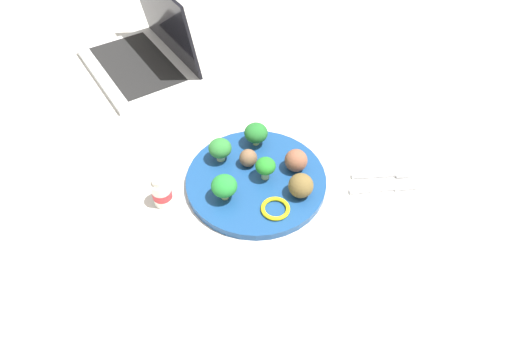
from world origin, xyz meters
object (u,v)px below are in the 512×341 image
plate (256,180)px  broccoli_floret_near_rim (224,186)px  meatball_back_right (301,186)px  yogurt_bottle (162,192)px  meatball_back_left (248,158)px  fork (385,174)px  knife (389,187)px  broccoli_floret_mid_right (265,167)px  broccoli_floret_back_right (220,149)px  napkin (382,183)px  broccoli_floret_front_right (255,133)px  pepper_ring_mid_left (275,209)px  laptop (145,53)px  meatball_far_rim (296,160)px

plate → broccoli_floret_near_rim: size_ratio=5.28×
meatball_back_right → yogurt_bottle: yogurt_bottle is taller
plate → meatball_back_left: 0.05m
meatball_back_left → fork: 0.28m
fork → knife: 0.04m
broccoli_floret_mid_right → broccoli_floret_back_right: bearing=149.7°
napkin → fork: fork is taller
yogurt_bottle → napkin: bearing=6.3°
broccoli_floret_front_right → meatball_back_left: size_ratio=1.39×
broccoli_floret_mid_right → meatball_back_right: 0.08m
broccoli_floret_near_rim → pepper_ring_mid_left: 0.10m
meatball_back_right → knife: size_ratio=0.33×
meatball_back_right → meatball_back_left: 0.13m
broccoli_floret_mid_right → laptop: bearing=126.4°
broccoli_floret_near_rim → pepper_ring_mid_left: bearing=-17.5°
broccoli_floret_back_right → meatball_back_left: (0.06, -0.01, -0.01)m
knife → laptop: bearing=141.7°
meatball_back_right → pepper_ring_mid_left: 0.07m
plate → pepper_ring_mid_left: bearing=-66.2°
broccoli_floret_back_right → laptop: laptop is taller
plate → broccoli_floret_mid_right: (0.02, -0.00, 0.04)m
meatball_far_rim → napkin: meatball_far_rim is taller
broccoli_floret_back_right → meatball_back_left: bearing=-14.3°
pepper_ring_mid_left → yogurt_bottle: yogurt_bottle is taller
meatball_back_left → broccoli_floret_mid_right: bearing=-48.7°
meatball_back_right → broccoli_floret_mid_right: bearing=148.5°
meatball_far_rim → pepper_ring_mid_left: size_ratio=0.84×
broccoli_floret_near_rim → napkin: 0.32m
meatball_back_left → broccoli_floret_near_rim: bearing=-116.2°
broccoli_floret_near_rim → pepper_ring_mid_left: broccoli_floret_near_rim is taller
broccoli_floret_back_right → yogurt_bottle: size_ratio=0.76×
fork → yogurt_bottle: 0.45m
meatball_far_rim → knife: meatball_far_rim is taller
meatball_back_right → knife: 0.18m
plate → broccoli_floret_front_right: 0.11m
broccoli_floret_mid_right → knife: 0.25m
meatball_back_right → knife: (0.18, 0.02, -0.03)m
broccoli_floret_mid_right → fork: (0.24, 0.02, -0.04)m
broccoli_floret_near_rim → broccoli_floret_mid_right: broccoli_floret_near_rim is taller
meatball_back_left → fork: size_ratio=0.30×
meatball_back_left → pepper_ring_mid_left: bearing=-66.4°
broccoli_floret_front_right → fork: bearing=-17.1°
napkin → knife: knife is taller
meatball_back_left → fork: bearing=-4.1°
meatball_back_right → laptop: 0.60m
broccoli_floret_near_rim → broccoli_floret_mid_right: 0.09m
meatball_back_left → napkin: size_ratio=0.21×
meatball_back_right → pepper_ring_mid_left: meatball_back_right is taller
broccoli_floret_near_rim → plate: bearing=41.2°
laptop → plate: bearing=-55.1°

